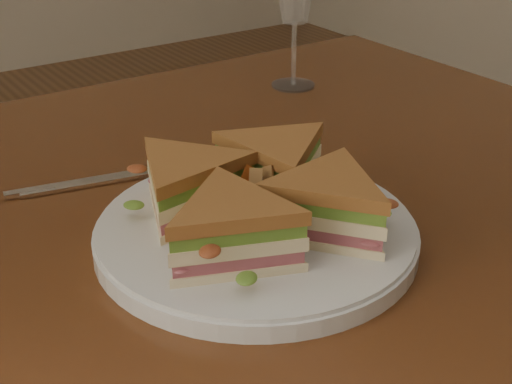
# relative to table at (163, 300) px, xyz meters

# --- Properties ---
(table) EXTENTS (1.20, 0.80, 0.75)m
(table) POSITION_rel_table_xyz_m (0.00, 0.00, 0.00)
(table) COLOR #3D1E0E
(table) RESTS_ON ground
(plate) EXTENTS (0.29, 0.29, 0.02)m
(plate) POSITION_rel_table_xyz_m (0.05, -0.09, 0.11)
(plate) COLOR silver
(plate) RESTS_ON table
(sandwich_wedges) EXTENTS (0.28, 0.28, 0.06)m
(sandwich_wedges) POSITION_rel_table_xyz_m (0.05, -0.09, 0.14)
(sandwich_wedges) COLOR #FFECBC
(sandwich_wedges) RESTS_ON plate
(crisps_mound) EXTENTS (0.09, 0.09, 0.05)m
(crisps_mound) POSITION_rel_table_xyz_m (0.05, -0.09, 0.14)
(crisps_mound) COLOR #C15218
(crisps_mound) RESTS_ON plate
(spoon) EXTENTS (0.17, 0.09, 0.01)m
(spoon) POSITION_rel_table_xyz_m (0.08, 0.03, 0.10)
(spoon) COLOR silver
(spoon) RESTS_ON table
(knife) EXTENTS (0.21, 0.06, 0.00)m
(knife) POSITION_rel_table_xyz_m (-0.01, 0.10, 0.10)
(knife) COLOR silver
(knife) RESTS_ON table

